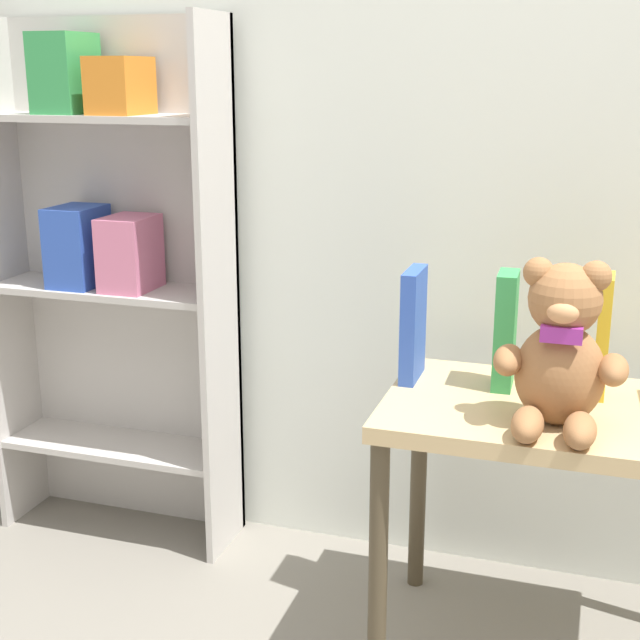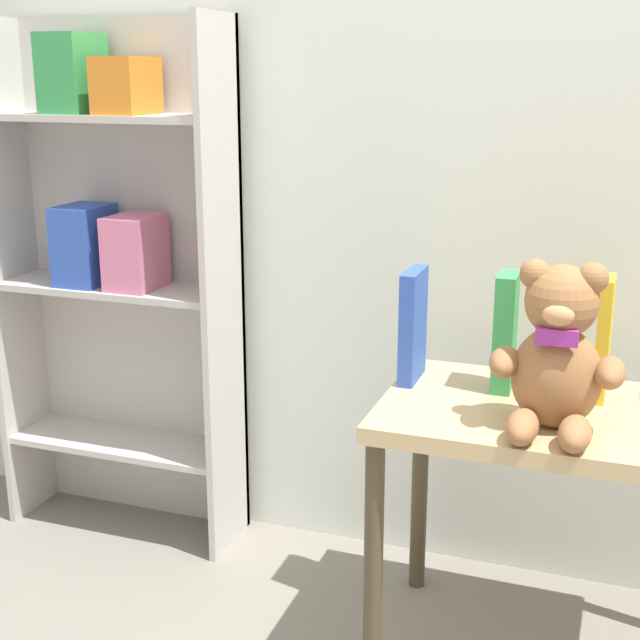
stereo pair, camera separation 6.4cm
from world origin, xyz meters
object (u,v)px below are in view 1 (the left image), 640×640
display_table (543,445)px  book_standing_blue (413,325)px  bookshelf_side (112,255)px  book_standing_green (505,331)px  book_standing_yellow (603,336)px  teddy_bear (561,352)px

display_table → book_standing_blue: size_ratio=2.66×
bookshelf_side → display_table: (1.17, -0.27, -0.29)m
display_table → book_standing_green: book_standing_green is taller
bookshelf_side → book_standing_yellow: (1.27, -0.17, -0.06)m
teddy_bear → book_standing_blue: size_ratio=1.32×
bookshelf_side → book_standing_yellow: bearing=-7.5°
book_standing_blue → book_standing_yellow: 0.41m
bookshelf_side → book_standing_green: bearing=-9.6°
display_table → book_standing_yellow: 0.26m
bookshelf_side → display_table: bookshelf_side is taller
bookshelf_side → display_table: bearing=-12.9°
book_standing_green → book_standing_yellow: book_standing_yellow is taller
teddy_bear → book_standing_yellow: (0.08, 0.21, -0.02)m
book_standing_blue → book_standing_yellow: (0.41, 0.02, 0.01)m
book_standing_blue → book_standing_green: 0.20m
display_table → teddy_bear: bearing=-76.9°
display_table → book_standing_green: bearing=139.0°
display_table → book_standing_yellow: book_standing_yellow is taller
book_standing_green → book_standing_blue: bearing=179.6°
display_table → teddy_bear: size_ratio=2.02×
book_standing_yellow → book_standing_blue: bearing=-176.6°
bookshelf_side → book_standing_blue: 0.89m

